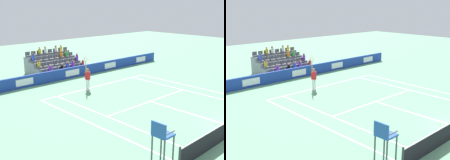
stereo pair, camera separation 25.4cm
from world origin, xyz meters
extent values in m
cube|color=white|center=(0.00, -11.89, 0.00)|extent=(10.97, 0.10, 0.01)
cube|color=white|center=(0.00, -6.40, 0.00)|extent=(8.23, 0.10, 0.01)
cube|color=white|center=(0.00, -3.20, 0.00)|extent=(0.10, 6.40, 0.01)
cube|color=white|center=(4.12, -5.95, 0.00)|extent=(0.10, 11.89, 0.01)
cube|color=white|center=(-4.12, -5.95, 0.00)|extent=(0.10, 11.89, 0.01)
cube|color=white|center=(5.49, -5.95, 0.00)|extent=(0.10, 11.89, 0.01)
cube|color=white|center=(-5.49, -5.95, 0.00)|extent=(0.10, 11.89, 0.01)
cube|color=white|center=(0.00, -11.79, 0.00)|extent=(0.10, 0.20, 0.01)
cube|color=#193899|center=(0.00, -15.68, 0.49)|extent=(23.87, 0.20, 0.98)
cube|color=white|center=(-9.55, -15.57, 0.49)|extent=(1.53, 0.01, 0.55)
cube|color=white|center=(-4.77, -15.57, 0.49)|extent=(1.53, 0.01, 0.55)
cube|color=white|center=(0.00, -15.57, 0.49)|extent=(1.53, 0.01, 0.55)
cube|color=white|center=(4.77, -15.57, 0.49)|extent=(1.53, 0.01, 0.55)
cylinder|color=#33383D|center=(5.94, 0.00, 0.54)|extent=(0.10, 0.10, 1.07)
cylinder|color=white|center=(1.37, -11.55, 0.45)|extent=(0.16, 0.16, 0.90)
cylinder|color=white|center=(1.60, -11.48, 0.45)|extent=(0.16, 0.16, 0.90)
cube|color=white|center=(1.37, -11.55, 0.04)|extent=(0.20, 0.28, 0.08)
cube|color=white|center=(1.60, -11.48, 0.04)|extent=(0.20, 0.28, 0.08)
cube|color=red|center=(1.48, -11.51, 1.20)|extent=(0.32, 0.41, 0.60)
sphere|color=#9E7251|center=(1.48, -11.51, 1.66)|extent=(0.24, 0.24, 0.24)
cylinder|color=#9E7251|center=(1.69, -11.44, 1.81)|extent=(0.09, 0.09, 0.62)
cylinder|color=#9E7251|center=(1.26, -11.54, 1.22)|extent=(0.09, 0.09, 0.56)
cylinder|color=black|center=(1.69, -11.44, 2.26)|extent=(0.04, 0.04, 0.28)
torus|color=red|center=(1.69, -11.44, 2.54)|extent=(0.13, 0.30, 0.31)
sphere|color=#D1E533|center=(1.69, -11.44, 2.82)|extent=(0.07, 0.07, 0.07)
cylinder|color=#474C54|center=(6.39, -0.63, 0.85)|extent=(0.07, 0.07, 1.71)
cylinder|color=#474C54|center=(6.39, -0.03, 0.85)|extent=(0.07, 0.07, 1.71)
cylinder|color=#474C54|center=(6.99, -0.63, 0.85)|extent=(0.07, 0.07, 1.71)
cylinder|color=#474C54|center=(6.99, -0.03, 0.85)|extent=(0.07, 0.07, 1.71)
cube|color=#23519E|center=(6.69, -0.33, 1.75)|extent=(0.70, 0.70, 0.08)
cube|color=#23519E|center=(7.01, -0.33, 2.06)|extent=(0.06, 0.70, 0.55)
cube|color=#474C54|center=(6.69, -0.65, 1.93)|extent=(0.56, 0.05, 0.04)
cube|color=#474C54|center=(6.69, -0.01, 1.93)|extent=(0.56, 0.05, 0.04)
cube|color=gray|center=(0.00, -16.76, 0.21)|extent=(4.96, 0.95, 0.42)
cube|color=#545960|center=(-2.17, -16.76, 0.52)|extent=(0.48, 0.44, 0.20)
cube|color=#545960|center=(-2.17, -16.96, 0.77)|extent=(0.48, 0.04, 0.30)
cube|color=#545960|center=(-1.55, -16.76, 0.52)|extent=(0.48, 0.44, 0.20)
cube|color=#545960|center=(-1.55, -16.96, 0.77)|extent=(0.48, 0.04, 0.30)
cube|color=#545960|center=(-0.93, -16.76, 0.52)|extent=(0.48, 0.44, 0.20)
cube|color=#545960|center=(-0.93, -16.96, 0.77)|extent=(0.48, 0.04, 0.30)
cube|color=#545960|center=(-0.31, -16.76, 0.52)|extent=(0.48, 0.44, 0.20)
cube|color=#545960|center=(-0.31, -16.96, 0.77)|extent=(0.48, 0.04, 0.30)
cube|color=#545960|center=(0.31, -16.76, 0.52)|extent=(0.48, 0.44, 0.20)
cube|color=#545960|center=(0.31, -16.96, 0.77)|extent=(0.48, 0.04, 0.30)
cube|color=#545960|center=(0.93, -16.76, 0.52)|extent=(0.48, 0.44, 0.20)
cube|color=#545960|center=(0.93, -16.96, 0.77)|extent=(0.48, 0.04, 0.30)
cube|color=#545960|center=(1.55, -16.76, 0.52)|extent=(0.48, 0.44, 0.20)
cube|color=#545960|center=(1.55, -16.96, 0.77)|extent=(0.48, 0.04, 0.30)
cube|color=#545960|center=(2.17, -16.76, 0.52)|extent=(0.48, 0.44, 0.20)
cube|color=#545960|center=(2.17, -16.96, 0.77)|extent=(0.48, 0.04, 0.30)
cube|color=gray|center=(0.00, -17.71, 0.42)|extent=(4.96, 0.95, 0.84)
cube|color=#545960|center=(-2.17, -17.71, 0.94)|extent=(0.48, 0.44, 0.20)
cube|color=#545960|center=(-2.17, -17.91, 1.19)|extent=(0.48, 0.04, 0.30)
cube|color=#545960|center=(-1.55, -17.71, 0.94)|extent=(0.48, 0.44, 0.20)
cube|color=#545960|center=(-1.55, -17.91, 1.19)|extent=(0.48, 0.04, 0.30)
cube|color=#545960|center=(-0.93, -17.71, 0.94)|extent=(0.48, 0.44, 0.20)
cube|color=#545960|center=(-0.93, -17.91, 1.19)|extent=(0.48, 0.04, 0.30)
cube|color=#545960|center=(-0.31, -17.71, 0.94)|extent=(0.48, 0.44, 0.20)
cube|color=#545960|center=(-0.31, -17.91, 1.19)|extent=(0.48, 0.04, 0.30)
cube|color=#545960|center=(0.31, -17.71, 0.94)|extent=(0.48, 0.44, 0.20)
cube|color=#545960|center=(0.31, -17.91, 1.19)|extent=(0.48, 0.04, 0.30)
cube|color=#545960|center=(0.93, -17.71, 0.94)|extent=(0.48, 0.44, 0.20)
cube|color=#545960|center=(0.93, -17.91, 1.19)|extent=(0.48, 0.04, 0.30)
cube|color=#545960|center=(1.55, -17.71, 0.94)|extent=(0.48, 0.44, 0.20)
cube|color=#545960|center=(1.55, -17.91, 1.19)|extent=(0.48, 0.04, 0.30)
cube|color=#545960|center=(2.17, -17.71, 0.94)|extent=(0.48, 0.44, 0.20)
cube|color=#545960|center=(2.17, -17.91, 1.19)|extent=(0.48, 0.04, 0.30)
cube|color=gray|center=(0.00, -18.66, 0.63)|extent=(4.96, 0.95, 1.26)
cube|color=#545960|center=(-2.17, -18.66, 1.36)|extent=(0.48, 0.44, 0.20)
cube|color=#545960|center=(-2.17, -18.86, 1.61)|extent=(0.48, 0.04, 0.30)
cube|color=#545960|center=(-1.55, -18.66, 1.36)|extent=(0.48, 0.44, 0.20)
cube|color=#545960|center=(-1.55, -18.86, 1.61)|extent=(0.48, 0.04, 0.30)
cube|color=#545960|center=(-0.93, -18.66, 1.36)|extent=(0.48, 0.44, 0.20)
cube|color=#545960|center=(-0.93, -18.86, 1.61)|extent=(0.48, 0.04, 0.30)
cube|color=#545960|center=(-0.31, -18.66, 1.36)|extent=(0.48, 0.44, 0.20)
cube|color=#545960|center=(-0.31, -18.86, 1.61)|extent=(0.48, 0.04, 0.30)
cube|color=#545960|center=(0.31, -18.66, 1.36)|extent=(0.48, 0.44, 0.20)
cube|color=#545960|center=(0.31, -18.86, 1.61)|extent=(0.48, 0.04, 0.30)
cube|color=#545960|center=(0.93, -18.66, 1.36)|extent=(0.48, 0.44, 0.20)
cube|color=#545960|center=(0.93, -18.86, 1.61)|extent=(0.48, 0.04, 0.30)
cube|color=#545960|center=(1.55, -18.66, 1.36)|extent=(0.48, 0.44, 0.20)
cube|color=#545960|center=(1.55, -18.86, 1.61)|extent=(0.48, 0.04, 0.30)
cube|color=#545960|center=(2.17, -18.66, 1.36)|extent=(0.48, 0.44, 0.20)
cube|color=#545960|center=(2.17, -18.86, 1.61)|extent=(0.48, 0.04, 0.30)
cube|color=gray|center=(0.00, -19.61, 0.84)|extent=(4.96, 0.95, 1.68)
cube|color=#545960|center=(-2.17, -19.61, 1.78)|extent=(0.48, 0.44, 0.20)
cube|color=#545960|center=(-2.17, -19.81, 2.03)|extent=(0.48, 0.04, 0.30)
cube|color=#545960|center=(-1.55, -19.61, 1.78)|extent=(0.48, 0.44, 0.20)
cube|color=#545960|center=(-1.55, -19.81, 2.03)|extent=(0.48, 0.04, 0.30)
cube|color=#545960|center=(-0.93, -19.61, 1.78)|extent=(0.48, 0.44, 0.20)
cube|color=#545960|center=(-0.93, -19.81, 2.03)|extent=(0.48, 0.04, 0.30)
cube|color=#545960|center=(-0.31, -19.61, 1.78)|extent=(0.48, 0.44, 0.20)
cube|color=#545960|center=(-0.31, -19.81, 2.03)|extent=(0.48, 0.04, 0.30)
cube|color=#545960|center=(0.31, -19.61, 1.78)|extent=(0.48, 0.44, 0.20)
cube|color=#545960|center=(0.31, -19.81, 2.03)|extent=(0.48, 0.04, 0.30)
cube|color=#545960|center=(0.93, -19.61, 1.78)|extent=(0.48, 0.44, 0.20)
cube|color=#545960|center=(0.93, -19.81, 2.03)|extent=(0.48, 0.04, 0.30)
cube|color=#545960|center=(1.55, -19.61, 1.78)|extent=(0.48, 0.44, 0.20)
cube|color=#545960|center=(1.55, -19.81, 2.03)|extent=(0.48, 0.04, 0.30)
cube|color=#545960|center=(2.17, -19.61, 1.78)|extent=(0.48, 0.44, 0.20)
cube|color=#545960|center=(2.17, -19.81, 2.03)|extent=(0.48, 0.04, 0.30)
cylinder|color=purple|center=(1.55, -16.81, 0.88)|extent=(0.28, 0.28, 0.52)
sphere|color=#D3A884|center=(1.55, -16.81, 1.24)|extent=(0.20, 0.20, 0.20)
cylinder|color=yellow|center=(2.17, -17.76, 1.25)|extent=(0.28, 0.28, 0.43)
sphere|color=brown|center=(2.17, -17.76, 1.57)|extent=(0.20, 0.20, 0.20)
cylinder|color=yellow|center=(0.93, -19.66, 2.11)|extent=(0.28, 0.28, 0.46)
sphere|color=beige|center=(0.93, -19.66, 2.44)|extent=(0.20, 0.20, 0.20)
cylinder|color=yellow|center=(-1.55, -19.66, 2.09)|extent=(0.28, 0.28, 0.42)
sphere|color=#D3A884|center=(-1.55, -19.66, 2.40)|extent=(0.20, 0.20, 0.20)
cylinder|color=white|center=(-0.93, -19.66, 2.09)|extent=(0.28, 0.28, 0.43)
sphere|color=brown|center=(-0.93, -19.66, 2.41)|extent=(0.20, 0.20, 0.20)
cylinder|color=black|center=(0.31, -16.81, 0.84)|extent=(0.28, 0.28, 0.44)
sphere|color=#D3A884|center=(0.31, -16.81, 1.16)|extent=(0.20, 0.20, 0.20)
cylinder|color=orange|center=(-0.93, -18.71, 1.72)|extent=(0.28, 0.28, 0.52)
sphere|color=#D3A884|center=(-0.93, -18.71, 2.08)|extent=(0.20, 0.20, 0.20)
cylinder|color=blue|center=(-0.31, -16.81, 0.87)|extent=(0.28, 0.28, 0.51)
sphere|color=#9E7251|center=(-0.31, -16.81, 1.23)|extent=(0.20, 0.20, 0.20)
cylinder|color=green|center=(-1.55, -18.71, 1.68)|extent=(0.28, 0.28, 0.45)
sphere|color=#9E7251|center=(-1.55, -18.71, 2.01)|extent=(0.20, 0.20, 0.20)
cylinder|color=blue|center=(2.17, -18.71, 1.73)|extent=(0.28, 0.28, 0.54)
sphere|color=brown|center=(2.17, -18.71, 2.10)|extent=(0.20, 0.20, 0.20)
cylinder|color=white|center=(0.31, -19.66, 2.11)|extent=(0.28, 0.28, 0.46)
sphere|color=#9E7251|center=(0.31, -19.66, 2.44)|extent=(0.20, 0.20, 0.20)
cylinder|color=purple|center=(-0.93, -16.81, 0.88)|extent=(0.28, 0.28, 0.53)
sphere|color=brown|center=(-0.93, -16.81, 1.25)|extent=(0.20, 0.20, 0.20)
cylinder|color=red|center=(-2.17, -16.81, 0.86)|extent=(0.28, 0.28, 0.48)
sphere|color=beige|center=(-2.17, -16.81, 1.20)|extent=(0.20, 0.20, 0.20)
cylinder|color=purple|center=(-2.17, -17.76, 1.31)|extent=(0.28, 0.28, 0.54)
sphere|color=#9E7251|center=(-2.17, -17.76, 1.68)|extent=(0.20, 0.20, 0.20)
sphere|color=#D1E533|center=(0.47, -1.27, 0.03)|extent=(0.07, 0.07, 0.07)
camera|label=1|loc=(15.41, 5.94, 6.77)|focal=46.99mm
camera|label=2|loc=(15.23, 6.11, 6.77)|focal=46.99mm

